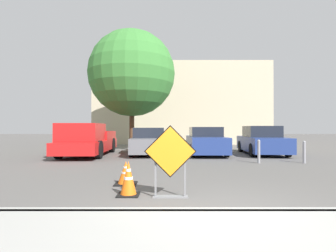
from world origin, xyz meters
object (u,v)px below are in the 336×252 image
(road_closed_sign, at_px, (170,158))
(pickup_truck, at_px, (86,141))
(parked_car_third, at_px, (262,141))
(bollard_nearest, at_px, (258,151))
(traffic_cone_second, at_px, (126,173))
(parked_car_nearest, at_px, (148,142))
(bollard_second, at_px, (304,151))
(parked_car_second, at_px, (205,142))
(traffic_cone_nearest, at_px, (128,179))

(road_closed_sign, bearing_deg, pickup_truck, 117.73)
(parked_car_third, relative_size, bollard_nearest, 4.69)
(traffic_cone_second, height_order, parked_car_nearest, parked_car_nearest)
(road_closed_sign, xyz_separation_m, pickup_truck, (-4.16, 7.92, -0.06))
(traffic_cone_second, height_order, bollard_second, bollard_second)
(parked_car_nearest, distance_m, parked_car_second, 3.08)
(pickup_truck, xyz_separation_m, bollard_nearest, (7.77, -2.73, -0.24))
(parked_car_third, bearing_deg, traffic_cone_second, 54.79)
(bollard_nearest, distance_m, bollard_second, 1.82)
(parked_car_second, bearing_deg, bollard_nearest, 115.33)
(traffic_cone_nearest, height_order, parked_car_nearest, parked_car_nearest)
(road_closed_sign, height_order, bollard_nearest, road_closed_sign)
(traffic_cone_nearest, bearing_deg, pickup_truck, 113.01)
(parked_car_second, height_order, bollard_second, parked_car_second)
(traffic_cone_nearest, height_order, traffic_cone_second, traffic_cone_nearest)
(traffic_cone_second, xyz_separation_m, parked_car_second, (3.07, 7.44, 0.40))
(parked_car_second, bearing_deg, traffic_cone_second, 67.89)
(traffic_cone_second, relative_size, parked_car_nearest, 0.13)
(bollard_nearest, bearing_deg, traffic_cone_second, -140.11)
(pickup_truck, xyz_separation_m, parked_car_second, (6.13, 0.78, -0.06))
(pickup_truck, height_order, parked_car_third, pickup_truck)
(road_closed_sign, distance_m, parked_car_second, 8.92)
(pickup_truck, distance_m, bollard_nearest, 8.23)
(road_closed_sign, relative_size, bollard_nearest, 1.56)
(parked_car_third, bearing_deg, parked_car_second, 6.47)
(traffic_cone_nearest, relative_size, bollard_second, 0.80)
(parked_car_second, height_order, bollard_nearest, parked_car_second)
(road_closed_sign, bearing_deg, bollard_nearest, 55.25)
(parked_car_nearest, relative_size, bollard_second, 5.02)
(parked_car_nearest, bearing_deg, traffic_cone_nearest, 87.85)
(pickup_truck, xyz_separation_m, bollard_second, (9.59, -2.73, -0.27))
(traffic_cone_nearest, bearing_deg, parked_car_nearest, 91.50)
(parked_car_third, bearing_deg, road_closed_sign, 64.13)
(road_closed_sign, bearing_deg, traffic_cone_nearest, 168.06)
(road_closed_sign, bearing_deg, parked_car_third, 60.32)
(pickup_truck, relative_size, parked_car_third, 1.23)
(bollard_second, bearing_deg, traffic_cone_nearest, -141.54)
(traffic_cone_second, xyz_separation_m, bollard_second, (6.53, 3.93, 0.20))
(bollard_nearest, xyz_separation_m, bollard_second, (1.82, 0.00, -0.02))
(traffic_cone_second, distance_m, bollard_second, 7.62)
(parked_car_nearest, bearing_deg, bollard_second, 146.83)
(traffic_cone_second, relative_size, bollard_nearest, 0.61)
(traffic_cone_second, bearing_deg, parked_car_second, 67.57)
(bollard_nearest, bearing_deg, traffic_cone_nearest, -131.82)
(pickup_truck, relative_size, bollard_nearest, 5.78)
(parked_car_third, bearing_deg, bollard_second, 99.86)
(traffic_cone_nearest, bearing_deg, road_closed_sign, -11.94)
(bollard_second, bearing_deg, bollard_nearest, 180.00)
(bollard_second, bearing_deg, parked_car_second, 134.61)
(parked_car_second, distance_m, bollard_second, 4.93)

